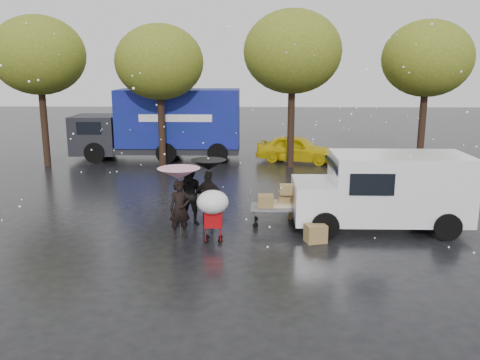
{
  "coord_description": "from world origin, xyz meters",
  "views": [
    {
      "loc": [
        0.75,
        -13.44,
        4.66
      ],
      "look_at": [
        0.38,
        1.0,
        1.39
      ],
      "focal_mm": 38.0,
      "sensor_mm": 36.0,
      "label": 1
    }
  ],
  "objects_px": {
    "white_van": "(385,190)",
    "blue_truck": "(163,124)",
    "person_black": "(209,199)",
    "vendor_cart": "(279,201)",
    "shopping_cart": "(213,205)",
    "person_pink": "(180,209)",
    "yellow_taxi": "(297,149)"
  },
  "relations": [
    {
      "from": "person_black",
      "to": "blue_truck",
      "type": "distance_m",
      "value": 11.44
    },
    {
      "from": "white_van",
      "to": "yellow_taxi",
      "type": "relative_size",
      "value": 1.26
    },
    {
      "from": "blue_truck",
      "to": "vendor_cart",
      "type": "bearing_deg",
      "value": -63.89
    },
    {
      "from": "person_black",
      "to": "blue_truck",
      "type": "relative_size",
      "value": 0.2
    },
    {
      "from": "person_black",
      "to": "vendor_cart",
      "type": "bearing_deg",
      "value": -160.66
    },
    {
      "from": "vendor_cart",
      "to": "blue_truck",
      "type": "bearing_deg",
      "value": 116.11
    },
    {
      "from": "shopping_cart",
      "to": "white_van",
      "type": "relative_size",
      "value": 0.3
    },
    {
      "from": "vendor_cart",
      "to": "person_black",
      "type": "bearing_deg",
      "value": -177.17
    },
    {
      "from": "blue_truck",
      "to": "person_black",
      "type": "bearing_deg",
      "value": -73.43
    },
    {
      "from": "white_van",
      "to": "blue_truck",
      "type": "bearing_deg",
      "value": 126.94
    },
    {
      "from": "shopping_cart",
      "to": "person_pink",
      "type": "bearing_deg",
      "value": 153.67
    },
    {
      "from": "vendor_cart",
      "to": "white_van",
      "type": "xyz_separation_m",
      "value": [
        3.03,
        -0.26,
        0.43
      ]
    },
    {
      "from": "person_black",
      "to": "yellow_taxi",
      "type": "height_order",
      "value": "person_black"
    },
    {
      "from": "person_pink",
      "to": "white_van",
      "type": "relative_size",
      "value": 0.33
    },
    {
      "from": "person_black",
      "to": "person_pink",
      "type": "bearing_deg",
      "value": 72.86
    },
    {
      "from": "person_black",
      "to": "vendor_cart",
      "type": "distance_m",
      "value": 2.06
    },
    {
      "from": "yellow_taxi",
      "to": "person_black",
      "type": "bearing_deg",
      "value": 179.63
    },
    {
      "from": "white_van",
      "to": "blue_truck",
      "type": "xyz_separation_m",
      "value": [
        -8.33,
        11.08,
        0.6
      ]
    },
    {
      "from": "person_black",
      "to": "shopping_cart",
      "type": "relative_size",
      "value": 1.12
    },
    {
      "from": "person_black",
      "to": "white_van",
      "type": "height_order",
      "value": "white_van"
    },
    {
      "from": "yellow_taxi",
      "to": "vendor_cart",
      "type": "bearing_deg",
      "value": -169.61
    },
    {
      "from": "person_pink",
      "to": "shopping_cart",
      "type": "xyz_separation_m",
      "value": [
        0.94,
        -0.47,
        0.26
      ]
    },
    {
      "from": "person_black",
      "to": "shopping_cart",
      "type": "xyz_separation_m",
      "value": [
        0.23,
        -1.54,
        0.24
      ]
    },
    {
      "from": "white_van",
      "to": "shopping_cart",
      "type": "bearing_deg",
      "value": -164.14
    },
    {
      "from": "person_black",
      "to": "vendor_cart",
      "type": "height_order",
      "value": "person_black"
    },
    {
      "from": "blue_truck",
      "to": "white_van",
      "type": "bearing_deg",
      "value": -53.06
    },
    {
      "from": "person_pink",
      "to": "white_van",
      "type": "height_order",
      "value": "white_van"
    },
    {
      "from": "person_black",
      "to": "white_van",
      "type": "bearing_deg",
      "value": -165.27
    },
    {
      "from": "shopping_cart",
      "to": "blue_truck",
      "type": "height_order",
      "value": "blue_truck"
    },
    {
      "from": "shopping_cart",
      "to": "vendor_cart",
      "type": "bearing_deg",
      "value": 41.94
    },
    {
      "from": "vendor_cart",
      "to": "shopping_cart",
      "type": "distance_m",
      "value": 2.47
    },
    {
      "from": "blue_truck",
      "to": "yellow_taxi",
      "type": "relative_size",
      "value": 2.14
    }
  ]
}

